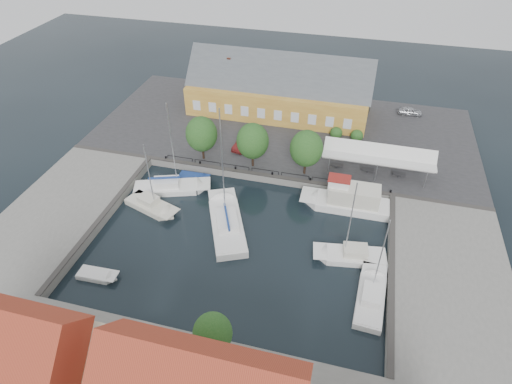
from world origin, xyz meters
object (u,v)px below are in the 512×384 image
at_px(tent_canopy, 379,156).
at_px(car_silver, 410,111).
at_px(east_boat_c, 370,298).
at_px(trawler, 348,201).
at_px(launch_nw, 194,178).
at_px(warehouse, 275,90).
at_px(launch_sw, 98,276).
at_px(west_boat_a, 170,188).
at_px(east_boat_b, 351,257).
at_px(west_boat_b, 151,206).
at_px(center_sailboat, 227,224).
at_px(car_red, 244,143).

relative_size(tent_canopy, car_silver, 3.73).
bearing_deg(east_boat_c, trawler, 104.05).
height_order(car_silver, launch_nw, car_silver).
relative_size(trawler, launch_nw, 2.57).
height_order(warehouse, trawler, warehouse).
height_order(warehouse, launch_nw, warehouse).
relative_size(tent_canopy, east_boat_c, 1.35).
bearing_deg(trawler, launch_nw, 177.77).
height_order(east_boat_c, launch_sw, east_boat_c).
bearing_deg(trawler, west_boat_a, -174.38).
relative_size(tent_canopy, east_boat_b, 1.30).
bearing_deg(warehouse, launch_nw, -108.49).
xyz_separation_m(trawler, east_boat_b, (1.12, -8.37, -0.76)).
relative_size(east_boat_b, west_boat_a, 0.84).
bearing_deg(west_boat_b, launch_sw, -93.21).
height_order(center_sailboat, west_boat_b, center_sailboat).
height_order(warehouse, east_boat_c, warehouse).
relative_size(tent_canopy, launch_nw, 3.31).
height_order(car_silver, car_red, car_red).
xyz_separation_m(warehouse, launch_sw, (-10.09, -38.09, -4.34)).
bearing_deg(car_red, car_silver, 47.49).
xyz_separation_m(east_boat_b, east_boat_c, (2.24, -5.06, -0.00)).
xyz_separation_m(warehouse, launch_nw, (-6.64, -19.86, -4.34)).
height_order(tent_canopy, east_boat_b, east_boat_b).
height_order(trawler, east_boat_c, east_boat_c).
distance_m(car_red, east_boat_b, 23.71).
height_order(tent_canopy, launch_nw, tent_canopy).
relative_size(warehouse, center_sailboat, 1.87).
height_order(trawler, launch_nw, trawler).
distance_m(car_silver, launch_nw, 36.63).
relative_size(warehouse, east_boat_b, 2.66).
bearing_deg(trawler, car_silver, 72.75).
bearing_deg(west_boat_b, warehouse, 70.56).
bearing_deg(tent_canopy, east_boat_b, -96.63).
bearing_deg(center_sailboat, west_boat_a, 152.30).
xyz_separation_m(car_red, center_sailboat, (2.32, -15.43, -1.39)).
bearing_deg(launch_sw, launch_nw, 79.30).
xyz_separation_m(trawler, launch_nw, (-20.35, 0.79, -0.93)).
height_order(car_silver, center_sailboat, center_sailboat).
bearing_deg(west_boat_b, tent_canopy, 26.40).
bearing_deg(east_boat_b, launch_sw, -160.00).
distance_m(center_sailboat, trawler, 14.98).
bearing_deg(east_boat_b, trawler, 97.64).
distance_m(tent_canopy, launch_sw, 36.23).
bearing_deg(launch_nw, warehouse, 71.51).
bearing_deg(tent_canopy, west_boat_b, -153.60).
bearing_deg(tent_canopy, center_sailboat, -139.44).
xyz_separation_m(warehouse, center_sailboat, (0.48, -27.65, -4.07)).
bearing_deg(car_red, trawler, -15.64).
bearing_deg(center_sailboat, trawler, 27.88).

